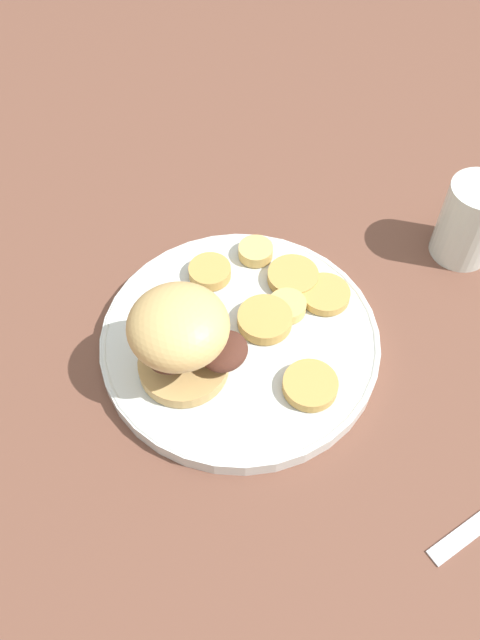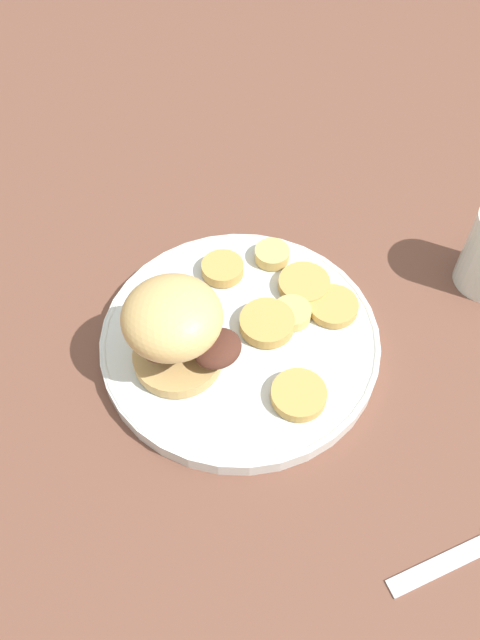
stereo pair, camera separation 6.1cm
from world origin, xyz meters
name	(u,v)px [view 2 (the right image)]	position (x,y,z in m)	size (l,w,h in m)	color
ground_plane	(240,345)	(0.00, 0.00, 0.00)	(4.00, 4.00, 0.00)	brown
dinner_plate	(240,339)	(0.00, 0.00, 0.01)	(0.28, 0.28, 0.02)	silver
sandwich	(176,328)	(0.01, 0.06, 0.07)	(0.10, 0.10, 0.10)	tan
potato_round_0	(223,269)	(0.08, -0.03, 0.03)	(0.05, 0.05, 0.01)	tan
potato_round_1	(304,284)	(0.01, -0.09, 0.03)	(0.05, 0.05, 0.01)	tan
potato_round_2	(292,313)	(-0.01, -0.06, 0.03)	(0.04, 0.04, 0.01)	#DBB766
potato_round_3	(333,306)	(-0.03, -0.10, 0.02)	(0.05, 0.05, 0.01)	tan
potato_round_4	(267,323)	(-0.01, -0.03, 0.03)	(0.06, 0.06, 0.01)	tan
potato_round_5	(298,395)	(-0.09, 0.00, 0.03)	(0.05, 0.05, 0.01)	tan
potato_round_6	(272,254)	(0.06, -0.09, 0.03)	(0.04, 0.04, 0.01)	#DBB766
fork	(472,551)	(-0.28, -0.03, 0.00)	(0.06, 0.15, 0.00)	silver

